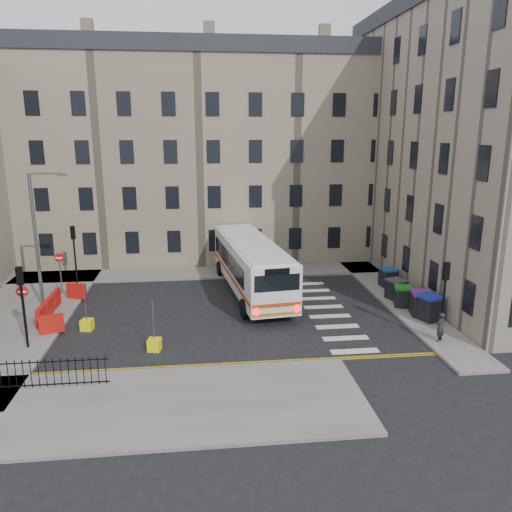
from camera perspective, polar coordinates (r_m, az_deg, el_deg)
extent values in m
plane|color=black|center=(30.00, 0.40, -6.39)|extent=(120.00, 120.00, 0.00)
cube|color=slate|center=(38.04, -10.19, -2.03)|extent=(36.00, 3.20, 0.15)
cube|color=slate|center=(35.77, 14.10, -3.28)|extent=(2.40, 26.00, 0.15)
cube|color=slate|center=(32.50, -25.31, -6.02)|extent=(6.00, 22.00, 0.15)
cube|color=slate|center=(21.02, -16.15, -16.25)|extent=(20.00, 6.00, 0.15)
cube|color=gray|center=(43.61, -11.44, 10.55)|extent=(38.00, 10.50, 16.00)
cube|color=black|center=(43.96, -12.02, 21.80)|extent=(38.30, 10.80, 1.20)
cylinder|color=black|center=(26.86, 20.54, -5.85)|extent=(0.12, 0.12, 3.20)
cube|color=black|center=(26.27, 20.92, -1.63)|extent=(0.28, 0.22, 0.90)
cylinder|color=black|center=(36.52, -19.94, -0.62)|extent=(0.12, 0.12, 3.20)
cube|color=black|center=(36.08, -20.21, 2.53)|extent=(0.28, 0.22, 0.90)
cylinder|color=black|center=(26.86, -24.95, -6.29)|extent=(0.12, 0.12, 3.20)
cube|color=black|center=(26.27, -25.41, -2.08)|extent=(0.28, 0.22, 0.90)
cylinder|color=#595B5E|center=(32.03, -23.82, 1.45)|extent=(0.20, 0.20, 8.00)
cube|color=#595B5E|center=(31.48, -24.56, 8.70)|extent=(0.50, 0.22, 0.14)
cylinder|color=#595B5E|center=(34.87, -21.41, -2.11)|extent=(0.08, 0.08, 2.40)
cube|color=red|center=(34.51, -21.63, 0.29)|extent=(0.60, 0.04, 0.60)
cylinder|color=#595B5E|center=(28.49, -24.90, -6.00)|extent=(0.08, 0.08, 2.40)
cube|color=red|center=(28.04, -25.22, -3.12)|extent=(0.60, 0.04, 0.60)
cube|color=red|center=(29.96, -23.34, -6.30)|extent=(0.25, 1.25, 1.00)
cube|color=red|center=(31.32, -22.58, -5.36)|extent=(0.25, 1.25, 1.00)
cube|color=red|center=(32.68, -21.88, -4.49)|extent=(0.25, 1.25, 1.00)
cube|color=red|center=(33.65, -19.83, -3.78)|extent=(1.26, 0.66, 1.00)
cube|color=red|center=(28.54, -22.33, -7.20)|extent=(1.26, 0.66, 1.00)
cube|color=black|center=(23.13, -26.25, -10.98)|extent=(7.80, 0.04, 0.04)
cube|color=black|center=(23.55, -25.97, -13.24)|extent=(7.80, 0.04, 0.04)
cube|color=white|center=(32.85, -0.55, -0.88)|extent=(4.34, 12.86, 2.87)
cube|color=black|center=(33.06, -3.21, -0.40)|extent=(1.25, 10.02, 1.15)
cube|color=black|center=(33.67, 1.63, -0.11)|extent=(1.25, 10.02, 1.15)
cube|color=black|center=(38.80, -2.61, 1.88)|extent=(2.51, 0.36, 1.26)
cube|color=black|center=(26.81, 2.43, -3.10)|extent=(2.51, 0.36, 0.92)
cube|color=#B5380F|center=(32.76, -3.02, -2.19)|extent=(1.50, 12.30, 0.21)
cube|color=#B5380F|center=(33.37, 1.88, -1.87)|extent=(1.50, 12.30, 0.21)
cube|color=#FF0C0C|center=(27.03, 0.05, -6.41)|extent=(0.26, 0.08, 0.46)
cube|color=#FF0C0C|center=(27.61, 4.71, -6.00)|extent=(0.26, 0.08, 0.46)
cylinder|color=black|center=(36.99, -4.16, -1.50)|extent=(0.45, 1.18, 1.15)
cylinder|color=black|center=(37.53, 0.16, -1.23)|extent=(0.45, 1.18, 1.15)
cylinder|color=black|center=(28.82, -1.36, -6.05)|extent=(0.45, 1.18, 1.15)
cylinder|color=black|center=(29.51, 4.11, -5.59)|extent=(0.45, 1.18, 1.15)
cube|color=black|center=(29.84, 19.16, -5.70)|extent=(1.41, 1.52, 1.29)
cube|color=navy|center=(29.62, 19.27, -4.40)|extent=(1.49, 1.59, 0.13)
cube|color=black|center=(30.42, 18.30, -5.27)|extent=(1.26, 1.39, 1.26)
cube|color=#6C217C|center=(30.21, 18.40, -4.02)|extent=(1.33, 1.46, 0.13)
cube|color=black|center=(31.64, 16.39, -4.53)|extent=(1.20, 1.30, 1.11)
cube|color=#19741A|center=(31.46, 16.47, -3.47)|extent=(1.26, 1.36, 0.12)
cube|color=black|center=(32.81, 15.73, -3.78)|extent=(1.27, 1.36, 1.15)
cube|color=#39393B|center=(32.63, 15.80, -2.72)|extent=(1.33, 1.42, 0.12)
cube|color=black|center=(35.26, 14.87, -2.48)|extent=(1.07, 1.20, 1.15)
cube|color=navy|center=(35.09, 14.93, -1.49)|extent=(1.12, 1.25, 0.12)
imported|color=black|center=(27.02, 20.31, -7.61)|extent=(0.66, 0.62, 1.52)
cube|color=#F8F60D|center=(25.38, -11.52, -9.90)|extent=(0.71, 0.71, 0.60)
cube|color=#E9EF0E|center=(28.77, -18.74, -7.45)|extent=(0.70, 0.70, 0.60)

